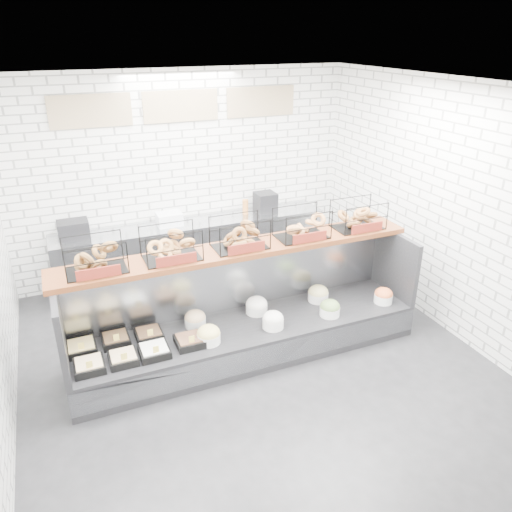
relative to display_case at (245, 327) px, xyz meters
name	(u,v)px	position (x,y,z in m)	size (l,w,h in m)	color
ground	(258,367)	(0.02, -0.34, -0.33)	(5.50, 5.50, 0.00)	black
room_shell	(236,175)	(0.02, 0.26, 1.73)	(5.02, 5.51, 3.01)	white
display_case	(245,327)	(0.00, 0.00, 0.00)	(4.00, 0.90, 1.20)	black
bagel_shelf	(239,237)	(0.01, 0.18, 1.05)	(4.10, 0.50, 0.40)	#4B2210
prep_counter	(194,249)	(0.01, 2.09, 0.14)	(4.00, 0.60, 1.20)	#93969B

